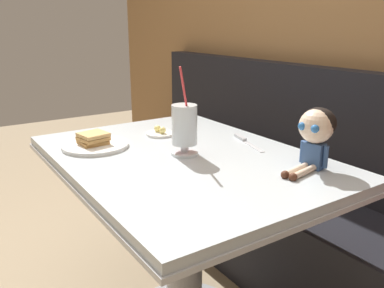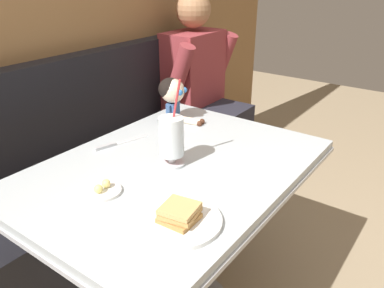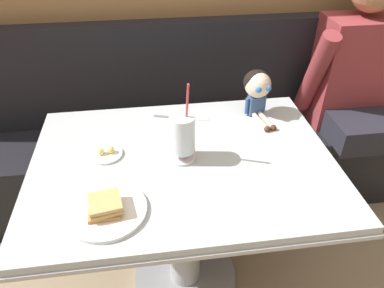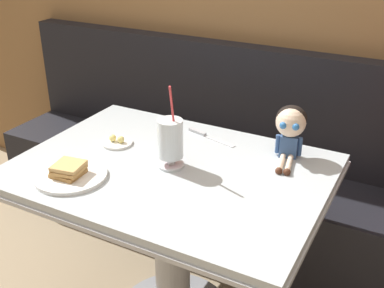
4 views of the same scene
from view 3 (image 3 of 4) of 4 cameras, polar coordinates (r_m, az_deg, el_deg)
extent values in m
cube|color=black|center=(2.11, -3.08, -3.49)|extent=(2.60, 0.48, 0.45)
cube|color=black|center=(2.00, -4.06, 11.13)|extent=(2.60, 0.10, 0.55)
cube|color=#B2BCC1|center=(1.34, -1.41, -2.91)|extent=(1.10, 0.80, 0.03)
cube|color=#B7BABF|center=(1.35, -1.40, -3.67)|extent=(1.11, 0.81, 0.02)
cylinder|color=#A5A8AD|center=(1.59, -1.22, -13.01)|extent=(0.14, 0.14, 0.65)
cylinder|color=gray|center=(1.86, -1.08, -20.02)|extent=(0.48, 0.48, 0.04)
cylinder|color=white|center=(1.16, -13.30, -10.14)|extent=(0.25, 0.25, 0.01)
cube|color=#B78447|center=(1.15, -13.52, -9.94)|extent=(0.10, 0.10, 0.01)
cube|color=tan|center=(1.13, -13.42, -9.39)|extent=(0.11, 0.11, 0.01)
cube|color=tan|center=(1.13, -13.52, -8.80)|extent=(0.11, 0.11, 0.01)
cylinder|color=silver|center=(1.33, -1.56, -2.13)|extent=(0.10, 0.10, 0.01)
cylinder|color=silver|center=(1.32, -1.57, -1.44)|extent=(0.03, 0.03, 0.03)
cylinder|color=silver|center=(1.27, -1.63, 1.61)|extent=(0.09, 0.09, 0.14)
cylinder|color=pink|center=(1.27, -1.62, 1.15)|extent=(0.08, 0.08, 0.12)
cylinder|color=#DB383D|center=(1.21, -0.83, 5.27)|extent=(0.02, 0.05, 0.22)
cylinder|color=white|center=(1.38, -13.30, -1.58)|extent=(0.12, 0.12, 0.01)
sphere|color=#F4E07A|center=(1.37, -14.16, -1.10)|extent=(0.03, 0.03, 0.03)
sphere|color=#F4E07A|center=(1.37, -12.66, -0.87)|extent=(0.03, 0.03, 0.03)
cube|color=silver|center=(1.56, -0.01, 4.02)|extent=(0.14, 0.06, 0.00)
cube|color=#B2B5BA|center=(1.57, -4.46, 4.45)|extent=(0.09, 0.04, 0.01)
cube|color=#385689|center=(1.59, 9.91, 6.02)|extent=(0.07, 0.05, 0.08)
sphere|color=beige|center=(1.55, 10.28, 9.15)|extent=(0.11, 0.11, 0.11)
ellipsoid|color=black|center=(1.55, 10.11, 9.60)|extent=(0.13, 0.12, 0.10)
sphere|color=#2D6BB2|center=(1.50, 10.39, 8.37)|extent=(0.03, 0.03, 0.03)
sphere|color=#2D6BB2|center=(1.52, 11.87, 8.57)|extent=(0.03, 0.03, 0.03)
cylinder|color=beige|center=(1.54, 10.65, 3.48)|extent=(0.04, 0.12, 0.02)
cylinder|color=beige|center=(1.56, 11.57, 3.65)|extent=(0.04, 0.12, 0.02)
sphere|color=#4C2819|center=(1.50, 11.70, 2.30)|extent=(0.03, 0.03, 0.03)
sphere|color=#4C2819|center=(1.51, 12.63, 2.48)|extent=(0.03, 0.03, 0.03)
cylinder|color=#385689|center=(1.57, 8.59, 5.94)|extent=(0.02, 0.02, 0.07)
cylinder|color=#385689|center=(1.61, 11.23, 6.36)|extent=(0.02, 0.02, 0.07)
cube|color=maroon|center=(2.14, 23.75, 10.31)|extent=(0.38, 0.24, 0.58)
cube|color=#23232D|center=(2.11, 24.52, 2.74)|extent=(0.34, 0.36, 0.14)
cylinder|color=maroon|center=(1.99, 18.78, 10.44)|extent=(0.09, 0.25, 0.48)
camera|label=1|loc=(1.35, 63.46, -1.03)|focal=37.68mm
camera|label=2|loc=(0.90, -77.08, -3.74)|focal=36.44mm
camera|label=4|loc=(0.92, 96.29, -4.91)|focal=44.49mm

